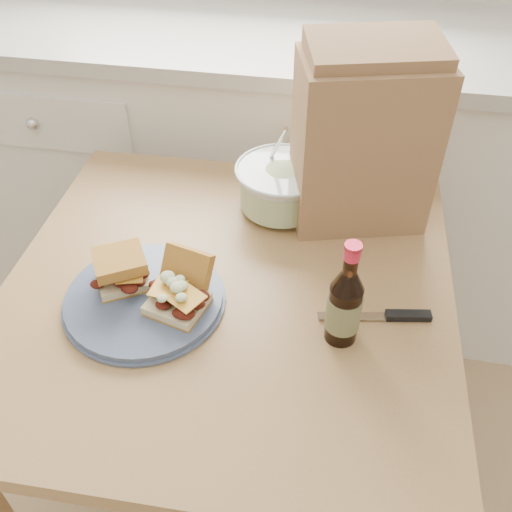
% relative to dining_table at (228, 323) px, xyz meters
% --- Properties ---
extents(cabinet_run, '(2.50, 0.64, 0.94)m').
position_rel_dining_table_xyz_m(cabinet_run, '(-0.16, 0.82, -0.15)').
color(cabinet_run, white).
rests_on(cabinet_run, ground).
extents(dining_table, '(0.90, 0.90, 0.73)m').
position_rel_dining_table_xyz_m(dining_table, '(0.00, 0.00, 0.00)').
color(dining_table, '#A57A4E').
rests_on(dining_table, ground).
extents(plate, '(0.30, 0.30, 0.02)m').
position_rel_dining_table_xyz_m(plate, '(-0.14, -0.07, 0.12)').
color(plate, '#495876').
rests_on(plate, dining_table).
extents(sandwich_left, '(0.12, 0.12, 0.07)m').
position_rel_dining_table_xyz_m(sandwich_left, '(-0.19, -0.04, 0.16)').
color(sandwich_left, beige).
rests_on(sandwich_left, plate).
extents(sandwich_right, '(0.12, 0.16, 0.09)m').
position_rel_dining_table_xyz_m(sandwich_right, '(-0.07, -0.07, 0.16)').
color(sandwich_right, beige).
rests_on(sandwich_right, plate).
extents(coleslaw_bowl, '(0.21, 0.21, 0.21)m').
position_rel_dining_table_xyz_m(coleslaw_bowl, '(0.07, 0.27, 0.16)').
color(coleslaw_bowl, silver).
rests_on(coleslaw_bowl, dining_table).
extents(beer_bottle, '(0.06, 0.06, 0.22)m').
position_rel_dining_table_xyz_m(beer_bottle, '(0.23, -0.08, 0.19)').
color(beer_bottle, black).
rests_on(beer_bottle, dining_table).
extents(knife, '(0.21, 0.05, 0.01)m').
position_rel_dining_table_xyz_m(knife, '(0.32, -0.02, 0.11)').
color(knife, silver).
rests_on(knife, dining_table).
extents(paper_bag, '(0.31, 0.25, 0.36)m').
position_rel_dining_table_xyz_m(paper_bag, '(0.23, 0.28, 0.29)').
color(paper_bag, '#967048').
rests_on(paper_bag, dining_table).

